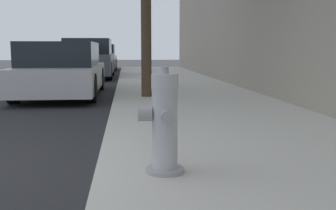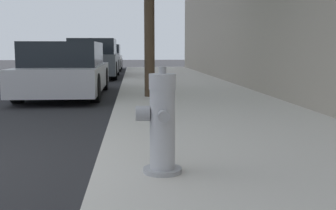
{
  "view_description": "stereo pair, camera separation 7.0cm",
  "coord_description": "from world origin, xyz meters",
  "px_view_note": "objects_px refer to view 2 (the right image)",
  "views": [
    {
      "loc": [
        2.37,
        -3.57,
        1.1
      ],
      "look_at": [
        2.82,
        0.92,
        0.5
      ],
      "focal_mm": 45.0,
      "sensor_mm": 36.0,
      "label": 1
    },
    {
      "loc": [
        2.44,
        -3.57,
        1.1
      ],
      "look_at": [
        2.82,
        0.92,
        0.5
      ],
      "focal_mm": 45.0,
      "sensor_mm": 36.0,
      "label": 2
    }
  ],
  "objects_px": {
    "fire_hydrant": "(162,124)",
    "parked_car_far": "(105,58)",
    "parked_car_near": "(66,70)",
    "parked_car_mid": "(94,59)"
  },
  "relations": [
    {
      "from": "parked_car_near",
      "to": "parked_car_far",
      "type": "xyz_separation_m",
      "value": [
        0.14,
        11.73,
        0.03
      ]
    },
    {
      "from": "fire_hydrant",
      "to": "parked_car_near",
      "type": "xyz_separation_m",
      "value": [
        -1.79,
        6.75,
        0.1
      ]
    },
    {
      "from": "fire_hydrant",
      "to": "parked_car_mid",
      "type": "xyz_separation_m",
      "value": [
        -1.71,
        13.1,
        0.21
      ]
    },
    {
      "from": "parked_car_near",
      "to": "parked_car_mid",
      "type": "height_order",
      "value": "parked_car_mid"
    },
    {
      "from": "parked_car_mid",
      "to": "parked_car_far",
      "type": "xyz_separation_m",
      "value": [
        0.05,
        5.38,
        -0.08
      ]
    },
    {
      "from": "parked_car_near",
      "to": "parked_car_mid",
      "type": "relative_size",
      "value": 1.02
    },
    {
      "from": "parked_car_near",
      "to": "parked_car_far",
      "type": "height_order",
      "value": "parked_car_far"
    },
    {
      "from": "fire_hydrant",
      "to": "parked_car_far",
      "type": "height_order",
      "value": "parked_car_far"
    },
    {
      "from": "fire_hydrant",
      "to": "parked_car_mid",
      "type": "distance_m",
      "value": 13.22
    },
    {
      "from": "fire_hydrant",
      "to": "parked_car_far",
      "type": "relative_size",
      "value": 0.22
    }
  ]
}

